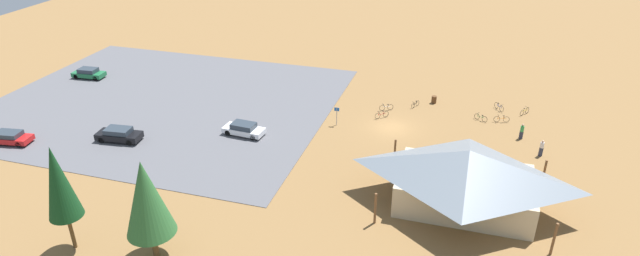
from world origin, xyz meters
name	(u,v)px	position (x,y,z in m)	size (l,w,h in m)	color
ground	(392,127)	(0.00, 0.00, 0.00)	(160.00, 160.00, 0.00)	olive
parking_lot_asphalt	(164,102)	(27.75, 1.15, 0.03)	(40.39, 33.85, 0.05)	#56565B
bike_pavilion	(466,175)	(-8.24, 12.73, 2.97)	(13.68, 9.78, 5.25)	#C6B28E
trash_bin	(434,100)	(-3.78, -8.04, 0.45)	(0.60, 0.60, 0.90)	brown
lot_sign	(337,113)	(5.98, 1.11, 1.41)	(0.56, 0.08, 2.20)	#99999E
pine_midwest	(58,183)	(19.52, 26.89, 5.79)	(2.44, 2.44, 8.70)	brown
pine_far_east	(146,198)	(13.07, 26.00, 5.16)	(3.54, 3.54, 8.12)	brown
bicycle_yellow_trailside	(525,111)	(-14.16, -7.75, 0.39)	(1.06, 1.45, 0.86)	black
bicycle_orange_edge_south	(502,119)	(-11.58, -4.88, 0.37)	(1.72, 0.52, 0.85)	black
bicycle_red_by_bin	(382,115)	(1.51, -2.09, 0.39)	(1.37, 1.26, 0.86)	black
bicycle_blue_front_row	(499,107)	(-11.33, -8.18, 0.39)	(1.03, 1.46, 0.84)	black
bicycle_green_yard_right	(481,118)	(-9.33, -4.65, 0.36)	(1.45, 0.81, 0.82)	black
bicycle_white_back_row	(386,107)	(1.39, -4.31, 0.38)	(1.52, 0.87, 0.81)	black
bicycle_black_near_sign	(415,104)	(-1.77, -6.21, 0.35)	(0.77, 1.48, 0.76)	black
car_black_back_corner	(119,134)	(26.78, 11.26, 0.75)	(4.79, 2.37, 1.40)	black
car_white_inner_stall	(244,129)	(14.85, 6.30, 0.71)	(4.54, 2.15, 1.33)	white
car_red_near_entry	(9,137)	(37.35, 14.99, 0.69)	(4.75, 2.43, 1.26)	red
car_green_end_stall	(89,73)	(41.81, -3.01, 0.71)	(4.38, 2.12, 1.33)	#1E6B3D
visitor_near_lot	(522,131)	(-13.51, -1.32, 0.91)	(0.39, 0.36, 1.73)	#2D3347
visitor_crossing_yard	(542,148)	(-15.22, 1.97, 0.92)	(0.40, 0.39, 1.74)	#2D3347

